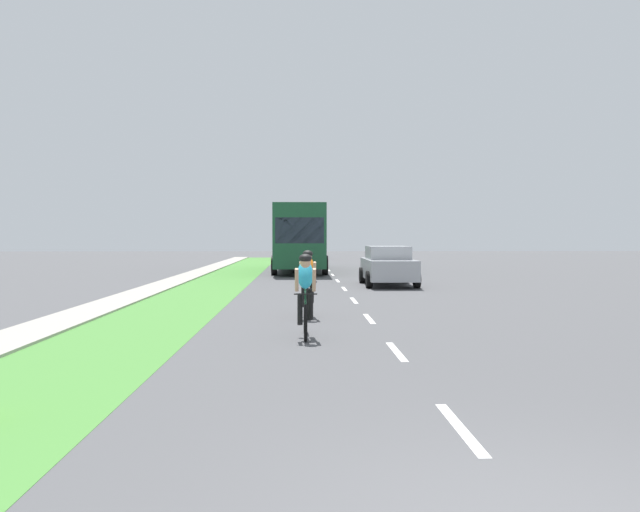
{
  "coord_description": "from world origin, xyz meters",
  "views": [
    {
      "loc": [
        -1.58,
        -3.93,
        1.9
      ],
      "look_at": [
        -0.79,
        22.63,
        1.11
      ],
      "focal_mm": 36.81,
      "sensor_mm": 36.0,
      "label": 1
    }
  ],
  "objects_px": {
    "cyclist_lead": "(305,294)",
    "sedan_silver": "(388,266)",
    "cyclist_trailing": "(308,283)",
    "bus_dark_green": "(300,235)",
    "suv_maroon": "(297,248)"
  },
  "relations": [
    {
      "from": "sedan_silver",
      "to": "suv_maroon",
      "type": "bearing_deg",
      "value": 96.94
    },
    {
      "from": "cyclist_lead",
      "to": "sedan_silver",
      "type": "xyz_separation_m",
      "value": [
        3.3,
        13.02,
        -0.04
      ]
    },
    {
      "from": "cyclist_lead",
      "to": "suv_maroon",
      "type": "distance_m",
      "value": 43.1
    },
    {
      "from": "cyclist_trailing",
      "to": "suv_maroon",
      "type": "height_order",
      "value": "suv_maroon"
    },
    {
      "from": "cyclist_lead",
      "to": "cyclist_trailing",
      "type": "height_order",
      "value": "same"
    },
    {
      "from": "cyclist_trailing",
      "to": "sedan_silver",
      "type": "relative_size",
      "value": 0.4
    },
    {
      "from": "cyclist_lead",
      "to": "bus_dark_green",
      "type": "distance_m",
      "value": 23.71
    },
    {
      "from": "cyclist_trailing",
      "to": "bus_dark_green",
      "type": "bearing_deg",
      "value": 90.59
    },
    {
      "from": "cyclist_lead",
      "to": "sedan_silver",
      "type": "bearing_deg",
      "value": 75.77
    },
    {
      "from": "sedan_silver",
      "to": "bus_dark_green",
      "type": "distance_m",
      "value": 11.27
    },
    {
      "from": "sedan_silver",
      "to": "bus_dark_green",
      "type": "bearing_deg",
      "value": 107.87
    },
    {
      "from": "cyclist_lead",
      "to": "sedan_silver",
      "type": "relative_size",
      "value": 0.4
    },
    {
      "from": "sedan_silver",
      "to": "bus_dark_green",
      "type": "height_order",
      "value": "bus_dark_green"
    },
    {
      "from": "cyclist_lead",
      "to": "cyclist_trailing",
      "type": "bearing_deg",
      "value": 88.61
    },
    {
      "from": "cyclist_trailing",
      "to": "bus_dark_green",
      "type": "relative_size",
      "value": 0.15
    }
  ]
}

